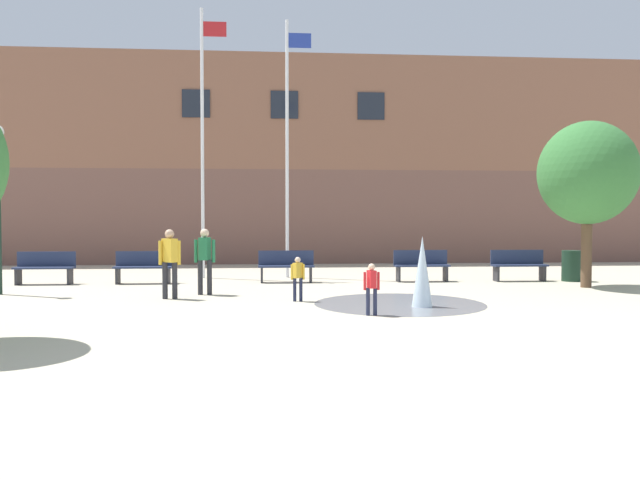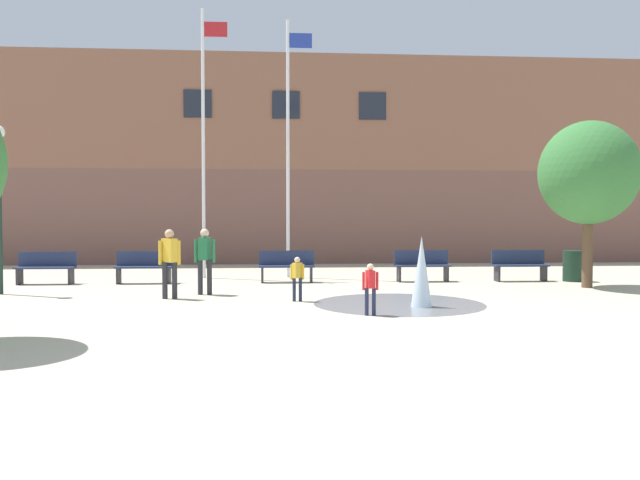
# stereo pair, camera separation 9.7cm
# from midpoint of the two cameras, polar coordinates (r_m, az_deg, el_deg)

# --- Properties ---
(ground_plane) EXTENTS (100.00, 100.00, 0.00)m
(ground_plane) POSITION_cam_midpoint_polar(r_m,az_deg,el_deg) (8.21, -0.37, -10.91)
(ground_plane) COLOR #BCB299
(library_building) EXTENTS (36.00, 6.05, 8.50)m
(library_building) POSITION_cam_midpoint_polar(r_m,az_deg,el_deg) (28.27, -3.14, 6.86)
(library_building) COLOR brown
(library_building) RESTS_ON ground
(splash_fountain) EXTENTS (3.68, 3.68, 1.47)m
(splash_fountain) POSITION_cam_midpoint_polar(r_m,az_deg,el_deg) (13.23, 8.89, -3.70)
(splash_fountain) COLOR gray
(splash_fountain) RESTS_ON ground
(park_bench_far_left) EXTENTS (1.60, 0.44, 0.91)m
(park_bench_far_left) POSITION_cam_midpoint_polar(r_m,az_deg,el_deg) (19.04, -23.62, -2.28)
(park_bench_far_left) COLOR #28282D
(park_bench_far_left) RESTS_ON ground
(park_bench_left_of_flagpoles) EXTENTS (1.60, 0.44, 0.91)m
(park_bench_left_of_flagpoles) POSITION_cam_midpoint_polar(r_m,az_deg,el_deg) (18.33, -15.61, -2.35)
(park_bench_left_of_flagpoles) COLOR #28282D
(park_bench_left_of_flagpoles) RESTS_ON ground
(park_bench_center) EXTENTS (1.60, 0.44, 0.91)m
(park_bench_center) POSITION_cam_midpoint_polar(r_m,az_deg,el_deg) (17.98, -2.90, -2.36)
(park_bench_center) COLOR #28282D
(park_bench_center) RESTS_ON ground
(park_bench_under_right_flagpole) EXTENTS (1.60, 0.44, 0.91)m
(park_bench_under_right_flagpole) POSITION_cam_midpoint_polar(r_m,az_deg,el_deg) (18.45, 9.46, -2.27)
(park_bench_under_right_flagpole) COLOR #28282D
(park_bench_under_right_flagpole) RESTS_ON ground
(park_bench_far_right) EXTENTS (1.60, 0.44, 0.91)m
(park_bench_far_right) POSITION_cam_midpoint_polar(r_m,az_deg,el_deg) (19.23, 17.93, -2.17)
(park_bench_far_right) COLOR #28282D
(park_bench_far_right) RESTS_ON ground
(adult_in_red) EXTENTS (0.50, 0.38, 1.59)m
(adult_in_red) POSITION_cam_midpoint_polar(r_m,az_deg,el_deg) (15.24, -10.31, -1.45)
(adult_in_red) COLOR #28282D
(adult_in_red) RESTS_ON ground
(child_running) EXTENTS (0.31, 0.23, 0.99)m
(child_running) POSITION_cam_midpoint_polar(r_m,az_deg,el_deg) (13.81, -1.89, -3.24)
(child_running) COLOR #1E233D
(child_running) RESTS_ON ground
(adult_near_bench) EXTENTS (0.50, 0.38, 1.59)m
(adult_near_bench) POSITION_cam_midpoint_polar(r_m,az_deg,el_deg) (14.63, -13.41, -1.61)
(adult_near_bench) COLOR #28282D
(adult_near_bench) RESTS_ON ground
(child_with_pink_shirt) EXTENTS (0.31, 0.23, 0.99)m
(child_with_pink_shirt) POSITION_cam_midpoint_polar(r_m,az_deg,el_deg) (11.83, 4.86, -4.12)
(child_with_pink_shirt) COLOR #1E233D
(child_with_pink_shirt) RESTS_ON ground
(flagpole_left) EXTENTS (0.80, 0.10, 8.25)m
(flagpole_left) POSITION_cam_midpoint_polar(r_m,az_deg,el_deg) (19.72, -10.40, 9.34)
(flagpole_left) COLOR silver
(flagpole_left) RESTS_ON ground
(flagpole_right) EXTENTS (0.80, 0.10, 7.97)m
(flagpole_right) POSITION_cam_midpoint_polar(r_m,az_deg,el_deg) (19.60, -2.72, 8.98)
(flagpole_right) COLOR silver
(flagpole_right) RESTS_ON ground
(trash_can) EXTENTS (0.56, 0.56, 0.90)m
(trash_can) POSITION_cam_midpoint_polar(r_m,az_deg,el_deg) (19.69, 22.24, -2.21)
(trash_can) COLOR #193323
(trash_can) RESTS_ON ground
(street_tree_near_building) EXTENTS (2.57, 2.57, 4.41)m
(street_tree_near_building) POSITION_cam_midpoint_polar(r_m,az_deg,el_deg) (18.04, 23.49, 5.62)
(street_tree_near_building) COLOR brown
(street_tree_near_building) RESTS_ON ground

